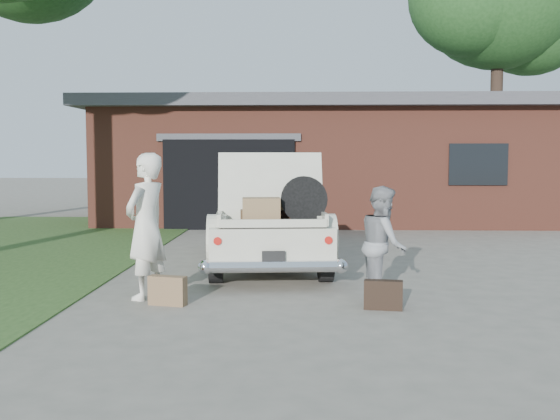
{
  "coord_description": "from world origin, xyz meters",
  "views": [
    {
      "loc": [
        0.29,
        -7.89,
        1.8
      ],
      "look_at": [
        0.0,
        0.6,
        1.1
      ],
      "focal_mm": 42.0,
      "sensor_mm": 36.0,
      "label": 1
    }
  ],
  "objects": [
    {
      "name": "suitcase_right",
      "position": [
        1.25,
        -0.27,
        0.17
      ],
      "size": [
        0.47,
        0.21,
        0.35
      ],
      "primitive_type": "cube",
      "rotation": [
        0.0,
        0.0,
        -0.16
      ],
      "color": "black",
      "rests_on": "ground"
    },
    {
      "name": "house",
      "position": [
        0.98,
        11.47,
        1.67
      ],
      "size": [
        12.8,
        7.8,
        3.3
      ],
      "color": "brown",
      "rests_on": "ground"
    },
    {
      "name": "ground",
      "position": [
        0.0,
        0.0,
        0.0
      ],
      "size": [
        90.0,
        90.0,
        0.0
      ],
      "primitive_type": "plane",
      "color": "gray",
      "rests_on": "ground"
    },
    {
      "name": "woman_right",
      "position": [
        1.29,
        0.2,
        0.72
      ],
      "size": [
        0.56,
        0.71,
        1.44
      ],
      "primitive_type": "imported",
      "rotation": [
        0.0,
        0.0,
        1.6
      ],
      "color": "gray",
      "rests_on": "ground"
    },
    {
      "name": "suitcase_left",
      "position": [
        -1.34,
        -0.14,
        0.18
      ],
      "size": [
        0.48,
        0.25,
        0.36
      ],
      "primitive_type": "cube",
      "rotation": [
        0.0,
        0.0,
        -0.24
      ],
      "color": "olive",
      "rests_on": "ground"
    },
    {
      "name": "sedan",
      "position": [
        -0.28,
        2.8,
        0.67
      ],
      "size": [
        2.16,
        4.71,
        1.85
      ],
      "rotation": [
        0.0,
        0.0,
        0.09
      ],
      "color": "beige",
      "rests_on": "ground"
    },
    {
      "name": "woman_left",
      "position": [
        -1.67,
        0.23,
        0.92
      ],
      "size": [
        0.68,
        0.79,
        1.84
      ],
      "primitive_type": "imported",
      "rotation": [
        0.0,
        0.0,
        -2.0
      ],
      "color": "silver",
      "rests_on": "ground"
    }
  ]
}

